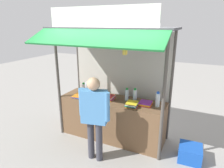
% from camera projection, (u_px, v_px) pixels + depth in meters
% --- Properties ---
extents(ground_plane, '(20.00, 20.00, 0.00)m').
position_uv_depth(ground_plane, '(112.00, 136.00, 4.54)').
color(ground_plane, gray).
extents(stall_counter, '(2.30, 0.68, 0.92)m').
position_uv_depth(stall_counter, '(112.00, 118.00, 4.41)').
color(stall_counter, brown).
rests_on(stall_counter, ground).
extents(stall_structure, '(2.50, 1.52, 2.78)m').
position_uv_depth(stall_structure, '(114.00, 64.00, 4.14)').
color(stall_structure, '#4C4742').
rests_on(stall_structure, ground).
extents(water_bottle_back_left, '(0.07, 0.07, 0.24)m').
position_uv_depth(water_bottle_back_left, '(87.00, 87.00, 4.75)').
color(water_bottle_back_left, silver).
rests_on(water_bottle_back_left, stall_counter).
extents(water_bottle_left, '(0.09, 0.09, 0.31)m').
position_uv_depth(water_bottle_left, '(158.00, 100.00, 3.87)').
color(water_bottle_left, silver).
rests_on(water_bottle_left, stall_counter).
extents(water_bottle_front_right, '(0.08, 0.08, 0.29)m').
position_uv_depth(water_bottle_front_right, '(135.00, 95.00, 4.13)').
color(water_bottle_front_right, silver).
rests_on(water_bottle_front_right, stall_counter).
extents(water_bottle_right, '(0.08, 0.08, 0.28)m').
position_uv_depth(water_bottle_right, '(127.00, 95.00, 4.18)').
color(water_bottle_right, silver).
rests_on(water_bottle_right, stall_counter).
extents(water_bottle_mid_left, '(0.08, 0.08, 0.27)m').
position_uv_depth(water_bottle_mid_left, '(84.00, 89.00, 4.59)').
color(water_bottle_mid_left, silver).
rests_on(water_bottle_mid_left, stall_counter).
extents(magazine_stack_front_left, '(0.25, 0.29, 0.09)m').
position_uv_depth(magazine_stack_front_left, '(132.00, 104.00, 3.90)').
color(magazine_stack_front_left, orange).
rests_on(magazine_stack_front_left, stall_counter).
extents(magazine_stack_rear_center, '(0.27, 0.31, 0.03)m').
position_uv_depth(magazine_stack_rear_center, '(79.00, 96.00, 4.43)').
color(magazine_stack_rear_center, green).
rests_on(magazine_stack_rear_center, stall_counter).
extents(magazine_stack_far_right, '(0.23, 0.27, 0.08)m').
position_uv_depth(magazine_stack_far_right, '(109.00, 98.00, 4.27)').
color(magazine_stack_far_right, orange).
rests_on(magazine_stack_far_right, stall_counter).
extents(magazine_stack_mid_right, '(0.27, 0.29, 0.06)m').
position_uv_depth(magazine_stack_mid_right, '(146.00, 104.00, 3.98)').
color(magazine_stack_mid_right, black).
rests_on(magazine_stack_mid_right, stall_counter).
extents(banana_bunch_rightmost, '(0.10, 0.10, 0.24)m').
position_uv_depth(banana_bunch_rightmost, '(82.00, 44.00, 3.70)').
color(banana_bunch_rightmost, '#332D23').
extents(banana_bunch_inner_left, '(0.11, 0.10, 0.33)m').
position_uv_depth(banana_bunch_inner_left, '(125.00, 50.00, 3.37)').
color(banana_bunch_inner_left, '#332D23').
extents(vendor_person, '(0.61, 0.29, 1.62)m').
position_uv_depth(vendor_person, '(94.00, 112.00, 3.52)').
color(vendor_person, '#383842').
rests_on(vendor_person, ground).
extents(plastic_crate, '(0.43, 0.43, 0.29)m').
position_uv_depth(plastic_crate, '(190.00, 153.00, 3.73)').
color(plastic_crate, '#194CB2').
rests_on(plastic_crate, ground).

